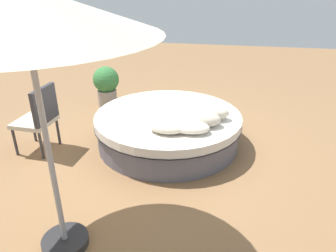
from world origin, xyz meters
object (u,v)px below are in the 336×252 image
object	(u,v)px
round_bed	(168,129)
patio_chair	(39,115)
throw_pillow_2	(202,119)
patio_umbrella	(23,15)
planter	(106,84)
throw_pillow_3	(210,112)
throw_pillow_1	(189,127)
throw_pillow_0	(168,127)

from	to	relation	value
round_bed	patio_chair	world-z (taller)	patio_chair
throw_pillow_2	patio_umbrella	world-z (taller)	patio_umbrella
patio_chair	planter	world-z (taller)	patio_chair
patio_chair	planter	distance (m)	1.92
throw_pillow_2	throw_pillow_3	bearing A→B (deg)	67.86
round_bed	throw_pillow_3	bearing A→B (deg)	-4.95
patio_chair	throw_pillow_3	bearing A→B (deg)	-75.58
round_bed	throw_pillow_1	size ratio (longest dim) A/B	4.00
round_bed	patio_chair	size ratio (longest dim) A/B	2.23
throw_pillow_1	throw_pillow_2	distance (m)	0.28
throw_pillow_3	throw_pillow_0	bearing A→B (deg)	-134.39
throw_pillow_3	planter	bearing A→B (deg)	146.32
throw_pillow_0	patio_chair	world-z (taller)	patio_chair
throw_pillow_2	patio_umbrella	xyz separation A→B (m)	(-1.11, -1.90, 1.52)
throw_pillow_3	round_bed	bearing A→B (deg)	175.05
round_bed	planter	world-z (taller)	planter
throw_pillow_0	throw_pillow_1	world-z (taller)	same
throw_pillow_2	throw_pillow_3	size ratio (longest dim) A/B	0.99
round_bed	patio_umbrella	xyz separation A→B (m)	(-0.59, -2.20, 1.86)
throw_pillow_3	planter	world-z (taller)	planter
round_bed	throw_pillow_2	world-z (taller)	throw_pillow_2
throw_pillow_0	planter	xyz separation A→B (m)	(-1.59, 1.93, -0.13)
round_bed	throw_pillow_0	size ratio (longest dim) A/B	4.40
round_bed	throw_pillow_3	xyz separation A→B (m)	(0.62, -0.05, 0.34)
throw_pillow_0	planter	distance (m)	2.50
throw_pillow_2	round_bed	bearing A→B (deg)	150.22
throw_pillow_0	throw_pillow_1	distance (m)	0.27
planter	patio_umbrella	bearing A→B (deg)	-75.82
throw_pillow_3	patio_umbrella	world-z (taller)	patio_umbrella
throw_pillow_2	throw_pillow_1	bearing A→B (deg)	-121.76
throw_pillow_3	patio_umbrella	size ratio (longest dim) A/B	0.23
throw_pillow_1	throw_pillow_3	xyz separation A→B (m)	(0.24, 0.48, 0.03)
throw_pillow_0	throw_pillow_3	xyz separation A→B (m)	(0.51, 0.53, 0.03)
planter	patio_chair	bearing A→B (deg)	-98.12
round_bed	planter	size ratio (longest dim) A/B	2.79
patio_umbrella	round_bed	bearing A→B (deg)	75.07
throw_pillow_3	planter	size ratio (longest dim) A/B	0.68
throw_pillow_1	throw_pillow_0	bearing A→B (deg)	-170.13
throw_pillow_1	planter	world-z (taller)	planter
throw_pillow_1	throw_pillow_3	world-z (taller)	throw_pillow_3
throw_pillow_1	throw_pillow_2	bearing A→B (deg)	58.24
planter	throw_pillow_0	bearing A→B (deg)	-50.49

